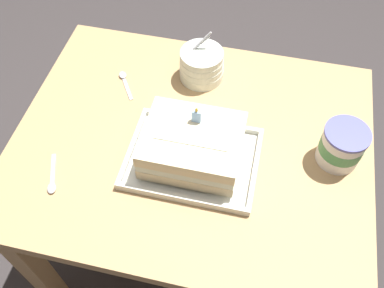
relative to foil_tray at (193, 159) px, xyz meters
The scene contains 8 objects.
ground_plane 0.71m from the foil_tray, 105.39° to the left, with size 8.00×8.00×0.00m, color #383333.
dining_table 0.13m from the foil_tray, 105.39° to the left, with size 0.98×0.79×0.70m.
foil_tray is the anchor object (origin of this frame).
birthday_cake 0.06m from the foil_tray, 90.00° to the left, with size 0.24×0.20×0.14m.
bowl_stack 0.32m from the foil_tray, 97.85° to the left, with size 0.13×0.13×0.15m.
ice_cream_tub 0.39m from the foil_tray, 14.12° to the left, with size 0.12×0.12×0.11m.
serving_spoon_near_tray 0.36m from the foil_tray, 138.12° to the left, with size 0.08×0.11×0.01m.
serving_spoon_by_bowls 0.37m from the foil_tray, 156.02° to the right, with size 0.06×0.12×0.01m.
Camera 1 is at (0.15, -0.67, 1.64)m, focal length 39.59 mm.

